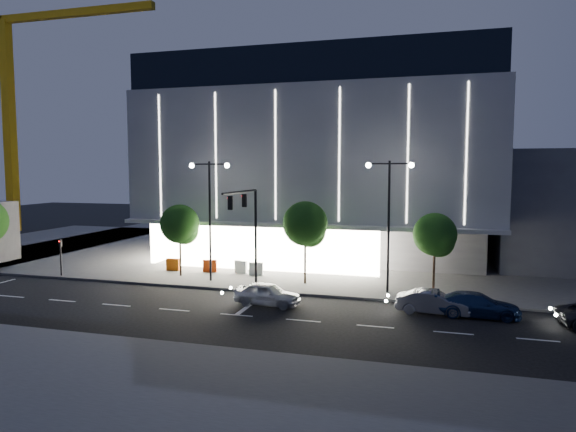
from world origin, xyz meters
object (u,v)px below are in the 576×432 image
(traffic_mast, at_px, (248,220))
(tower_crane, at_px, (14,77))
(tree_left, at_px, (180,226))
(tree_right, at_px, (435,237))
(car_third, at_px, (477,305))
(barrier_d, at_px, (256,269))
(street_lamp_east, at_px, (389,206))
(barrier_b, at_px, (241,267))
(ped_signal_far, at_px, (61,253))
(car_lead, at_px, (267,294))
(car_second, at_px, (433,302))
(tree_mid, at_px, (306,226))
(barrier_a, at_px, (173,264))
(barrier_c, at_px, (210,266))
(street_lamp_west, at_px, (210,203))

(traffic_mast, height_order, tower_crane, tower_crane)
(tree_left, relative_size, tree_right, 1.04)
(tree_right, distance_m, car_third, 6.42)
(car_third, relative_size, barrier_d, 4.33)
(street_lamp_east, bearing_deg, tower_crane, 156.63)
(tower_crane, relative_size, barrier_b, 29.09)
(ped_signal_far, distance_m, tree_left, 9.61)
(tower_crane, height_order, car_lead, tower_crane)
(tree_right, distance_m, car_second, 6.04)
(tree_right, distance_m, barrier_d, 13.92)
(barrier_b, relative_size, barrier_d, 1.00)
(car_second, bearing_deg, street_lamp_east, 39.52)
(ped_signal_far, relative_size, tree_mid, 0.49)
(barrier_a, bearing_deg, traffic_mast, -35.02)
(car_lead, xyz_separation_m, car_second, (9.90, 0.85, -0.02))
(car_lead, height_order, barrier_c, car_lead)
(street_lamp_west, xyz_separation_m, car_second, (15.96, -4.11, -5.27))
(car_second, bearing_deg, barrier_b, 67.48)
(traffic_mast, distance_m, barrier_d, 7.13)
(street_lamp_east, bearing_deg, car_second, -54.27)
(traffic_mast, xyz_separation_m, car_third, (14.40, -1.36, -4.34))
(ped_signal_far, bearing_deg, tree_mid, 7.55)
(car_third, xyz_separation_m, barrier_b, (-17.21, 7.21, -0.04))
(ped_signal_far, relative_size, barrier_a, 2.73)
(car_second, bearing_deg, tower_crane, 67.93)
(tree_left, bearing_deg, street_lamp_east, -3.65)
(barrier_c, bearing_deg, barrier_a, 170.89)
(street_lamp_east, bearing_deg, barrier_d, 164.99)
(car_lead, xyz_separation_m, barrier_d, (-3.46, 7.74, -0.06))
(street_lamp_west, bearing_deg, tree_right, 3.64)
(street_lamp_west, bearing_deg, traffic_mast, -33.65)
(ped_signal_far, bearing_deg, street_lamp_east, 3.44)
(tower_crane, height_order, barrier_d, tower_crane)
(tree_right, distance_m, car_lead, 12.05)
(tree_left, height_order, barrier_d, tree_left)
(barrier_c, height_order, barrier_d, same)
(barrier_a, bearing_deg, tree_left, -48.90)
(street_lamp_west, bearing_deg, car_second, -14.44)
(street_lamp_west, height_order, barrier_a, street_lamp_west)
(tower_crane, xyz_separation_m, barrier_a, (33.36, -19.35, -19.86))
(tree_mid, bearing_deg, barrier_a, 172.00)
(barrier_a, bearing_deg, car_lead, -38.81)
(traffic_mast, distance_m, barrier_b, 7.83)
(car_third, height_order, barrier_b, car_third)
(tower_crane, bearing_deg, tree_left, -30.98)
(barrier_c, bearing_deg, tower_crane, 139.40)
(car_third, bearing_deg, barrier_a, 73.38)
(barrier_a, bearing_deg, ped_signal_far, -154.04)
(car_third, bearing_deg, barrier_d, 66.26)
(traffic_mast, height_order, street_lamp_east, street_lamp_east)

